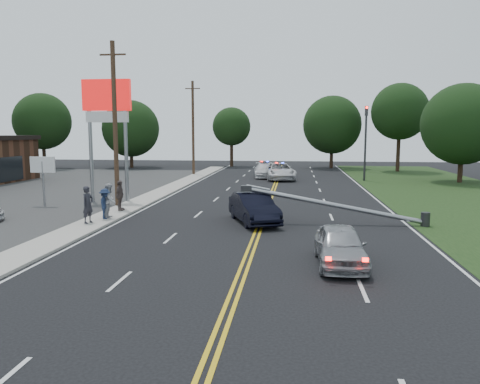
# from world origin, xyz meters

# --- Properties ---
(ground) EXTENTS (120.00, 120.00, 0.00)m
(ground) POSITION_xyz_m (0.00, 0.00, 0.00)
(ground) COLOR black
(ground) RESTS_ON ground
(sidewalk) EXTENTS (1.80, 70.00, 0.12)m
(sidewalk) POSITION_xyz_m (-8.40, 10.00, 0.06)
(sidewalk) COLOR #A49E94
(sidewalk) RESTS_ON ground
(centerline_yellow) EXTENTS (0.36, 80.00, 0.00)m
(centerline_yellow) POSITION_xyz_m (0.00, 10.00, 0.01)
(centerline_yellow) COLOR gold
(centerline_yellow) RESTS_ON ground
(pylon_sign) EXTENTS (3.20, 0.35, 8.00)m
(pylon_sign) POSITION_xyz_m (-10.50, 14.00, 6.00)
(pylon_sign) COLOR gray
(pylon_sign) RESTS_ON ground
(small_sign) EXTENTS (1.60, 0.14, 3.10)m
(small_sign) POSITION_xyz_m (-14.00, 12.00, 2.33)
(small_sign) COLOR gray
(small_sign) RESTS_ON ground
(traffic_signal) EXTENTS (0.28, 0.41, 7.05)m
(traffic_signal) POSITION_xyz_m (8.30, 30.00, 4.21)
(traffic_signal) COLOR #2D2D30
(traffic_signal) RESTS_ON ground
(fallen_streetlight) EXTENTS (9.36, 0.44, 1.91)m
(fallen_streetlight) POSITION_xyz_m (4.19, 8.00, 0.92)
(fallen_streetlight) COLOR #2D2D30
(fallen_streetlight) RESTS_ON ground
(utility_pole_mid) EXTENTS (1.60, 0.28, 10.00)m
(utility_pole_mid) POSITION_xyz_m (-9.20, 12.00, 5.08)
(utility_pole_mid) COLOR #382619
(utility_pole_mid) RESTS_ON ground
(utility_pole_far) EXTENTS (1.60, 0.28, 10.00)m
(utility_pole_far) POSITION_xyz_m (-9.20, 34.00, 5.08)
(utility_pole_far) COLOR #382619
(utility_pole_far) RESTS_ON ground
(tree_4) EXTENTS (7.03, 7.03, 9.46)m
(tree_4) POSITION_xyz_m (-29.85, 40.38, 5.94)
(tree_4) COLOR black
(tree_4) RESTS_ON ground
(tree_5) EXTENTS (7.35, 7.35, 8.74)m
(tree_5) POSITION_xyz_m (-19.60, 43.69, 5.06)
(tree_5) COLOR black
(tree_5) RESTS_ON ground
(tree_6) EXTENTS (5.11, 5.11, 7.92)m
(tree_6) POSITION_xyz_m (-6.80, 46.99, 5.35)
(tree_6) COLOR black
(tree_6) RESTS_ON ground
(tree_7) EXTENTS (7.41, 7.41, 9.25)m
(tree_7) POSITION_xyz_m (6.37, 45.77, 5.54)
(tree_7) COLOR black
(tree_7) RESTS_ON ground
(tree_8) EXTENTS (6.57, 6.57, 10.28)m
(tree_8) POSITION_xyz_m (13.74, 41.30, 6.98)
(tree_8) COLOR black
(tree_8) RESTS_ON ground
(tree_9) EXTENTS (7.38, 7.38, 9.03)m
(tree_9) POSITION_xyz_m (16.84, 29.46, 5.33)
(tree_9) COLOR black
(tree_9) RESTS_ON ground
(crashed_sedan) EXTENTS (3.18, 4.92, 1.53)m
(crashed_sedan) POSITION_xyz_m (-0.38, 7.98, 0.77)
(crashed_sedan) COLOR black
(crashed_sedan) RESTS_ON ground
(waiting_sedan) EXTENTS (1.72, 4.11, 1.39)m
(waiting_sedan) POSITION_xyz_m (3.28, 0.66, 0.69)
(waiting_sedan) COLOR #95979C
(waiting_sedan) RESTS_ON ground
(emergency_a) EXTENTS (3.55, 6.19, 1.63)m
(emergency_a) POSITION_xyz_m (0.21, 30.18, 0.81)
(emergency_a) COLOR silver
(emergency_a) RESTS_ON ground
(emergency_b) EXTENTS (2.52, 5.19, 1.45)m
(emergency_b) POSITION_xyz_m (-1.39, 32.15, 0.73)
(emergency_b) COLOR silver
(emergency_b) RESTS_ON ground
(bystander_a) EXTENTS (0.62, 0.77, 1.84)m
(bystander_a) POSITION_xyz_m (-8.51, 6.35, 1.04)
(bystander_a) COLOR #24232A
(bystander_a) RESTS_ON sidewalk
(bystander_b) EXTENTS (0.78, 0.95, 1.82)m
(bystander_b) POSITION_xyz_m (-8.01, 7.88, 1.03)
(bystander_b) COLOR #AEADB2
(bystander_b) RESTS_ON sidewalk
(bystander_c) EXTENTS (0.77, 1.12, 1.59)m
(bystander_c) POSITION_xyz_m (-8.13, 7.54, 0.91)
(bystander_c) COLOR #1C2946
(bystander_c) RESTS_ON sidewalk
(bystander_d) EXTENTS (0.45, 1.03, 1.75)m
(bystander_d) POSITION_xyz_m (-8.32, 10.15, 0.99)
(bystander_d) COLOR #544743
(bystander_d) RESTS_ON sidewalk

